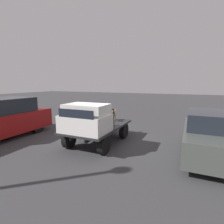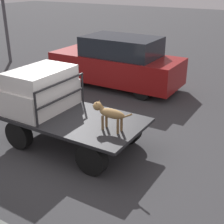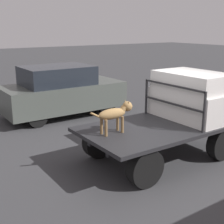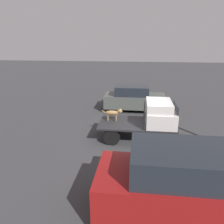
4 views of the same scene
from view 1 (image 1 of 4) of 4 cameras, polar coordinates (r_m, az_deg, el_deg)
name	(u,v)px [view 1 (image 1 of 4)]	position (r m, az deg, el deg)	size (l,w,h in m)	color
ground_plane	(99,142)	(8.35, -4.32, -9.85)	(80.00, 80.00, 0.00)	#38383A
flatbed_truck	(99,130)	(8.18, -4.37, -5.96)	(3.63, 1.98, 0.81)	black
truck_cab	(86,119)	(7.11, -8.53, -2.16)	(1.35, 1.86, 1.11)	silver
truck_headboard	(95,114)	(7.70, -5.68, -0.80)	(0.04, 1.86, 0.87)	#232326
dog	(111,113)	(8.97, -0.25, -0.33)	(1.05, 0.23, 0.66)	brown
parked_sedan	(210,135)	(7.47, 29.39, -6.61)	(4.05, 1.80, 1.70)	black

